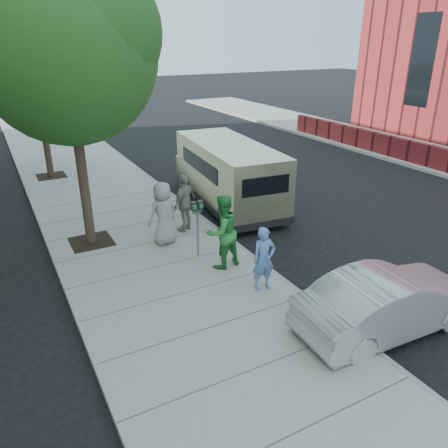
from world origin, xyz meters
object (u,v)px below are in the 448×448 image
Objects in this scene: tree_near at (67,46)px; person_striped_polo at (185,203)px; van at (228,173)px; person_gray_shirt at (163,213)px; sedan at (389,302)px; parking_meter at (197,217)px; person_officer at (264,259)px; person_green_shirt at (222,232)px; tree_far at (34,61)px.

person_striped_polo is (2.78, -0.55, -4.48)m from tree_near.
van is 4.05m from person_gray_shirt.
sedan is at bearing -57.34° from tree_near.
person_gray_shirt is (-0.52, 1.19, -0.22)m from parking_meter.
van is at bearing 48.42° from parking_meter.
sedan is (2.14, -4.77, -0.62)m from parking_meter.
person_officer is 1.50m from person_green_shirt.
tree_far is 1.01× the size of van.
tree_far reaches higher than sedan.
tree_far is 3.55× the size of person_striped_polo.
van is (2.84, 3.45, -0.08)m from parking_meter.
tree_near reaches higher than person_striped_polo.
tree_far reaches higher than person_striped_polo.
person_gray_shirt is at bearing -30.55° from tree_near.
tree_far is 9.67m from person_gray_shirt.
tree_far is 15.90m from sedan.
sedan is at bearing -72.85° from tree_far.
person_officer is at bearing 93.65° from person_green_shirt.
person_gray_shirt is 1.02× the size of person_striped_polo.
tree_near is 4.96m from person_gray_shirt.
person_gray_shirt is at bearing -140.19° from van.
person_gray_shirt is 1.07m from person_striped_polo.
person_gray_shirt is at bearing 26.49° from sedan.
tree_far is 9.42m from person_striped_polo.
person_striped_polo is at bearing 17.44° from sedan.
tree_near is 9.69m from sedan.
tree_far is at bearing -104.41° from person_striped_polo.
parking_meter is at bearing 26.58° from sedan.
parking_meter is 2.43m from person_officer.
tree_far is at bearing 19.55° from sedan.
person_gray_shirt reaches higher than parking_meter.
person_gray_shirt reaches higher than person_striped_polo.
person_green_shirt is at bearing -76.00° from tree_far.
person_striped_polo is at bearing 99.91° from person_officer.
person_officer is (-1.51, 2.45, 0.25)m from sedan.
parking_meter is at bearing 44.01° from person_striped_polo.
person_officer reaches higher than sedan.
parking_meter is 1.79m from person_striped_polo.
tree_far reaches higher than parking_meter.
tree_far is 4.07× the size of parking_meter.
person_green_shirt reaches higher than person_officer.
person_striped_polo is at bearing 75.10° from parking_meter.
parking_meter is at bearing -76.46° from tree_far.
van is 5.01m from person_green_shirt.
tree_near is at bearing -161.54° from van.
person_striped_polo is (-0.24, 4.06, 0.13)m from person_officer.
tree_far reaches higher than person_officer.
person_striped_polo is (-1.75, 6.50, 0.38)m from sedan.
parking_meter reaches higher than sedan.
person_green_shirt is at bearing -49.67° from tree_near.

